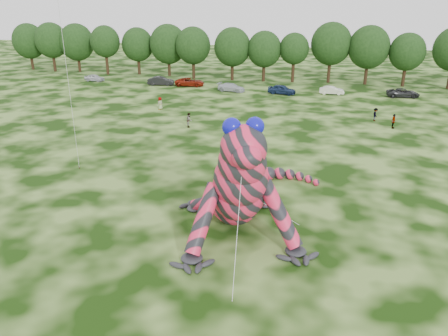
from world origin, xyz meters
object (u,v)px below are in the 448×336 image
tree_2 (77,48)px  tree_11 (368,55)px  car_3 (231,87)px  car_0 (94,78)px  tree_3 (106,50)px  tree_9 (294,58)px  tree_1 (52,47)px  spectator_4 (160,103)px  inflatable_gecko (233,162)px  tree_10 (331,53)px  spectator_1 (189,120)px  tree_5 (168,50)px  car_1 (161,81)px  tree_8 (264,56)px  tree_0 (30,47)px  tree_6 (193,53)px  car_6 (403,93)px  car_2 (190,82)px  spectator_2 (375,115)px  tree_12 (406,60)px  tree_7 (232,54)px  tree_4 (138,51)px  car_4 (282,89)px

tree_2 → tree_11: (56.80, -0.57, 0.21)m
car_3 → car_0: bearing=93.1°
tree_3 → tree_9: (36.78, 0.28, -0.38)m
tree_1 → spectator_4: tree_1 is taller
car_0 → spectator_4: 26.62m
inflatable_gecko → tree_10: tree_10 is taller
spectator_1 → tree_5: bearing=7.6°
car_1 → spectator_4: (6.58, -16.78, 0.09)m
tree_8 → spectator_1: tree_8 is taller
tree_0 → tree_10: tree_10 is taller
tree_10 → tree_6: bearing=-175.7°
car_3 → car_6: size_ratio=0.95×
tree_0 → car_2: bearing=-14.7°
spectator_2 → spectator_1: 23.03m
tree_1 → tree_12: 68.37m
tree_5 → tree_10: 30.52m
tree_2 → tree_11: tree_11 is taller
car_1 → car_3: (13.23, -2.33, -0.09)m
tree_10 → car_6: size_ratio=2.17×
car_0 → car_6: size_ratio=0.77×
tree_0 → tree_12: 74.59m
inflatable_gecko → tree_2: size_ratio=1.69×
tree_0 → tree_1: tree_1 is taller
tree_1 → tree_3: bearing=-4.5°
tree_3 → spectator_2: tree_3 is taller
tree_7 → tree_6: bearing=-179.1°
car_3 → tree_4: bearing=70.2°
tree_5 → tree_7: bearing=-7.1°
tree_7 → car_0: bearing=-163.1°
tree_4 → tree_6: bearing=-9.5°
tree_9 → tree_1: bearing=179.2°
tree_9 → car_3: size_ratio=1.90×
tree_9 → car_0: (-35.43, -7.93, -3.70)m
tree_0 → tree_3: bearing=-6.6°
car_0 → spectator_4: size_ratio=2.21×
car_0 → spectator_4: (19.93, -17.65, 0.21)m
tree_3 → tree_0: bearing=173.4°
car_4 → car_6: size_ratio=0.91×
inflatable_gecko → tree_5: bearing=93.8°
tree_3 → tree_7: size_ratio=1.00×
tree_12 → tree_1: bearing=179.7°
tree_1 → tree_7: bearing=-1.9°
tree_7 → tree_12: tree_7 is taller
tree_8 → car_6: size_ratio=1.85×
tree_12 → spectator_4: bearing=-143.0°
tree_9 → car_4: size_ratio=1.97×
spectator_1 → tree_4: bearing=15.8°
tree_4 → tree_1: bearing=-178.0°
tree_8 → spectator_1: size_ratio=5.21×
tree_1 → car_0: bearing=-31.7°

